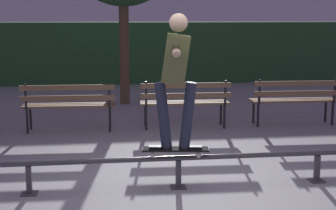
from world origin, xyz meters
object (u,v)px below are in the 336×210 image
skateboarder (176,70)px  park_bench_left_center (69,102)px  grind_rail (178,163)px  skateboard (175,150)px  park_bench_rightmost (295,97)px  park_bench_right_center (185,99)px

skateboarder → park_bench_left_center: skateboarder is taller
grind_rail → skateboard: size_ratio=5.05×
grind_rail → park_bench_rightmost: (2.64, 3.09, 0.24)m
park_bench_right_center → park_bench_rightmost: same height
park_bench_left_center → park_bench_right_center: bearing=0.0°
skateboarder → skateboard: bearing=172.2°
grind_rail → skateboarder: 1.10m
park_bench_left_center → park_bench_rightmost: 4.10m
grind_rail → park_bench_rightmost: 4.08m
skateboard → grind_rail: bearing=0.0°
grind_rail → park_bench_rightmost: size_ratio=2.50×
skateboard → park_bench_rightmost: (2.68, 3.09, 0.07)m
park_bench_rightmost → skateboarder: bearing=-130.8°
park_bench_left_center → skateboard: bearing=-65.4°
skateboard → park_bench_rightmost: bearing=49.1°
skateboard → skateboarder: bearing=-7.8°
skateboarder → park_bench_rightmost: size_ratio=0.97×
skateboard → park_bench_right_center: park_bench_right_center is taller
skateboarder → park_bench_left_center: (-1.42, 3.09, -0.86)m
grind_rail → skateboarder: size_ratio=2.59×
skateboarder → grind_rail: bearing=0.7°
skateboard → park_bench_rightmost: 4.09m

